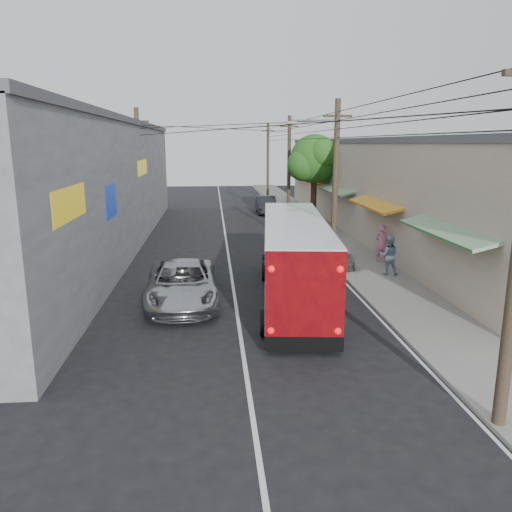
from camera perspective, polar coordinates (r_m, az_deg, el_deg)
The scene contains 13 objects.
ground at distance 12.63m, azimuth -0.81°, elevation -15.33°, with size 120.00×120.00×0.00m, color black.
sidewalk at distance 32.50m, azimuth 8.08°, elevation 2.22°, with size 3.00×80.00×0.12m, color slate.
building_right at distance 35.26m, azimuth 14.70°, elevation 7.83°, with size 7.09×40.00×6.25m.
building_left at distance 30.20m, azimuth -19.93°, elevation 7.67°, with size 7.20×36.00×7.25m.
utility_poles at distance 31.74m, azimuth 2.15°, elevation 9.49°, with size 11.80×45.28×8.00m.
street_tree at distance 37.93m, azimuth 6.80°, elevation 10.78°, with size 4.40×4.00×6.60m.
coach_bus at distance 19.23m, azimuth 4.38°, elevation -0.26°, with size 3.42×11.05×3.13m.
jeepney at distance 18.99m, azimuth -8.43°, elevation -3.15°, with size 2.59×5.62×1.56m, color #ACACB3.
parked_suv at distance 25.26m, azimuth 7.46°, elevation 0.74°, with size 2.03×4.99×1.45m, color gray.
parked_car_mid at distance 32.64m, azimuth 4.60°, elevation 3.71°, with size 1.94×4.81×1.64m, color #252529.
parked_car_far at distance 43.16m, azimuth 1.17°, elevation 5.86°, with size 1.56×4.49×1.48m, color black.
pedestrian_near at distance 25.79m, azimuth 14.12°, elevation 1.45°, with size 0.68×0.45×1.86m, color pink.
pedestrian_far at distance 23.26m, azimuth 14.96°, elevation 0.07°, with size 0.86×0.67×1.77m, color #829DBD.
Camera 1 is at (-0.80, -11.11, 5.96)m, focal length 35.00 mm.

